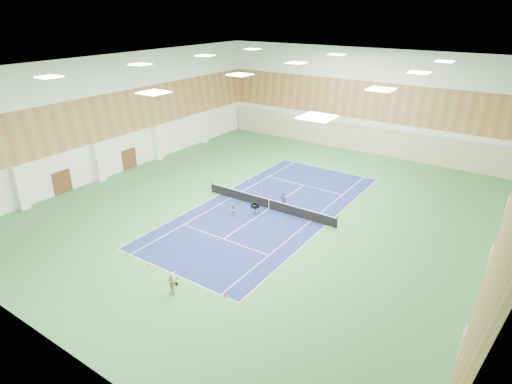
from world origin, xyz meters
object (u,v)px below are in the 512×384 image
child_apron (171,285)px  ball_cart (255,209)px  coach (283,201)px  child_court (233,210)px  tennis_net (269,203)px

child_apron → ball_cart: 12.01m
coach → child_court: size_ratio=1.48×
child_apron → ball_cart: size_ratio=1.36×
coach → child_court: bearing=34.6°
child_court → child_apron: child_apron is taller
ball_cart → tennis_net: bearing=95.2°
child_court → coach: bearing=46.8°
tennis_net → ball_cart: 1.64m
child_court → child_apron: 11.06m
child_apron → ball_cart: (-1.90, 11.85, -0.18)m
child_apron → ball_cart: child_apron is taller
child_apron → ball_cart: bearing=102.8°
coach → ball_cart: 2.62m
tennis_net → child_court: child_court is taller
ball_cart → coach: bearing=75.4°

